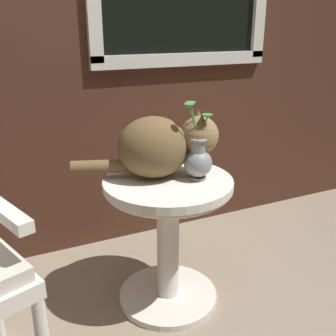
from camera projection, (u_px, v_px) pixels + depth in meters
The scene contains 5 objects.
ground_plane at pixel (171, 331), 1.68m from camera, with size 6.00×6.00×0.00m, color gray.
back_wall at pixel (101, 5), 1.97m from camera, with size 4.00×0.07×2.60m.
wicker_side_table at pixel (168, 221), 1.74m from camera, with size 0.55×0.55×0.60m.
cat at pixel (160, 146), 1.66m from camera, with size 0.60×0.34×0.28m.
pewter_vase_with_ivy at pixel (198, 158), 1.64m from camera, with size 0.13×0.12×0.32m.
Camera 1 is at (-0.58, -1.21, 1.22)m, focal length 42.44 mm.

